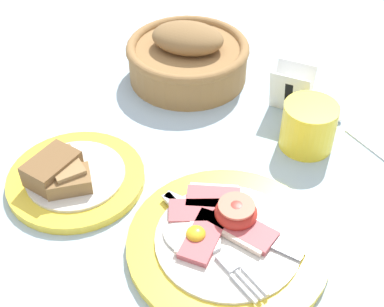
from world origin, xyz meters
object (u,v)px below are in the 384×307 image
Objects in this scene: breakfast_plate at (226,238)px; teaspoon_by_saucer at (337,119)px; sugar_cup at (309,125)px; bread_basket at (188,56)px; bread_plate at (71,176)px; number_card at (291,90)px.

breakfast_plate is 1.32× the size of teaspoon_by_saucer.
sugar_cup is 0.24m from bread_basket.
sugar_cup is at bearing -13.46° from bread_basket.
bread_plate is 0.30m from bread_basket.
bread_basket reaches higher than breakfast_plate.
bread_basket reaches higher than sugar_cup.
number_card is 0.40× the size of teaspoon_by_saucer.
breakfast_plate is at bearing 110.29° from teaspoon_by_saucer.
bread_plate is 0.35m from number_card.
bread_plate is 2.49× the size of number_card.
bread_basket is at bearing 166.54° from sugar_cup.
breakfast_plate is 1.32× the size of bread_plate.
bread_plate reaches higher than breakfast_plate.
bread_plate reaches higher than teaspoon_by_saucer.
bread_basket is at bearing 129.70° from breakfast_plate.
sugar_cup reaches higher than bread_plate.
teaspoon_by_saucer is at bearing 51.40° from bread_plate.
bread_plate is 1.01× the size of teaspoon_by_saucer.
bread_basket is (-0.24, 0.06, 0.00)m from sugar_cup.
bread_basket is at bearing 174.19° from number_card.
number_card is (0.18, 0.30, 0.02)m from bread_plate.
number_card reaches higher than bread_plate.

